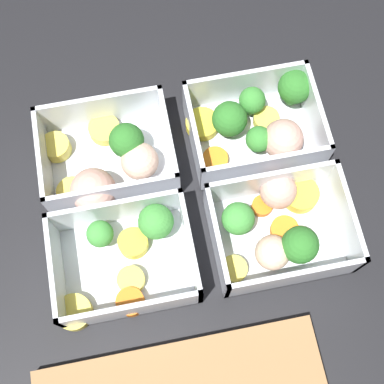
% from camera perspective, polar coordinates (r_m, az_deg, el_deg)
% --- Properties ---
extents(ground_plane, '(4.00, 4.00, 0.00)m').
position_cam_1_polar(ground_plane, '(0.60, 0.00, -0.63)').
color(ground_plane, black).
extents(container_near_left, '(0.15, 0.11, 0.06)m').
position_cam_1_polar(container_near_left, '(0.61, 7.12, 7.25)').
color(container_near_left, silver).
rests_on(container_near_left, ground_plane).
extents(container_near_right, '(0.15, 0.13, 0.06)m').
position_cam_1_polar(container_near_right, '(0.59, -8.88, 3.17)').
color(container_near_right, silver).
rests_on(container_near_right, ground_plane).
extents(container_far_left, '(0.14, 0.12, 0.06)m').
position_cam_1_polar(container_far_left, '(0.57, 9.10, -3.70)').
color(container_far_left, silver).
rests_on(container_far_left, ground_plane).
extents(container_far_right, '(0.16, 0.12, 0.06)m').
position_cam_1_polar(container_far_right, '(0.56, -7.02, -6.84)').
color(container_far_right, silver).
rests_on(container_far_right, ground_plane).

